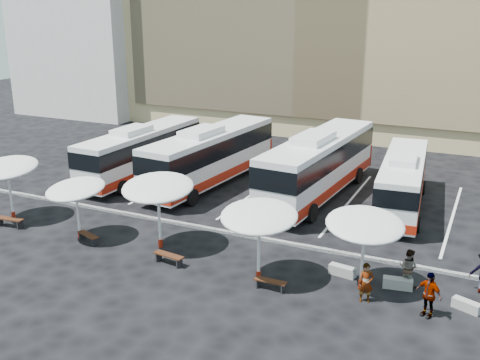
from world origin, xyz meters
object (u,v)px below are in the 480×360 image
at_px(bus_3, 403,180).
at_px(bus_2, 319,163).
at_px(conc_bench_0, 342,271).
at_px(sunshade_4, 365,225).
at_px(conc_bench_2, 466,305).
at_px(passenger_2, 429,294).
at_px(bus_1, 211,154).
at_px(sunshade_0, 7,168).
at_px(wood_bench_1, 88,236).
at_px(bus_0, 142,150).
at_px(wood_bench_0, 10,220).
at_px(sunshade_3, 259,216).
at_px(passenger_0, 366,283).
at_px(wood_bench_3, 270,282).
at_px(wood_bench_2, 169,257).
at_px(sunshade_1, 76,189).
at_px(conc_bench_1, 398,283).
at_px(passenger_1, 408,268).
at_px(sunshade_2, 158,188).

bearing_deg(bus_3, bus_2, 174.38).
distance_m(bus_2, conc_bench_0, 11.10).
xyz_separation_m(sunshade_4, conc_bench_2, (4.23, -0.06, -2.69)).
bearing_deg(passenger_2, conc_bench_0, 179.71).
bearing_deg(bus_1, sunshade_4, -33.94).
height_order(sunshade_0, wood_bench_1, sunshade_0).
bearing_deg(bus_1, bus_0, -169.05).
bearing_deg(wood_bench_0, passenger_2, 0.27).
relative_size(sunshade_3, conc_bench_2, 3.56).
height_order(bus_2, wood_bench_1, bus_2).
relative_size(passenger_0, passenger_2, 0.90).
bearing_deg(wood_bench_3, wood_bench_2, 176.85).
distance_m(sunshade_1, wood_bench_3, 11.31).
height_order(bus_2, sunshade_1, bus_2).
bearing_deg(conc_bench_1, bus_3, 99.16).
xyz_separation_m(wood_bench_3, conc_bench_1, (4.87, 2.41, -0.10)).
distance_m(conc_bench_1, conc_bench_2, 2.87).
relative_size(sunshade_4, wood_bench_2, 2.72).
height_order(bus_0, wood_bench_3, bus_0).
bearing_deg(bus_1, sunshade_3, -48.63).
height_order(sunshade_4, conc_bench_1, sunshade_4).
bearing_deg(sunshade_0, sunshade_4, 0.64).
relative_size(wood_bench_1, passenger_1, 0.89).
xyz_separation_m(bus_1, conc_bench_0, (11.58, -9.40, -1.82)).
distance_m(bus_1, passenger_1, 17.09).
bearing_deg(wood_bench_0, wood_bench_2, -1.30).
bearing_deg(passenger_2, passenger_0, -155.99).
distance_m(bus_1, wood_bench_1, 11.48).
relative_size(wood_bench_3, conc_bench_0, 1.18).
distance_m(wood_bench_2, passenger_1, 10.73).
bearing_deg(bus_1, sunshade_0, -119.58).
bearing_deg(conc_bench_0, sunshade_1, -173.02).
height_order(wood_bench_2, conc_bench_1, wood_bench_2).
bearing_deg(passenger_0, sunshade_3, 160.61).
xyz_separation_m(sunshade_3, conc_bench_1, (5.70, 1.75, -2.73)).
height_order(sunshade_2, conc_bench_2, sunshade_2).
xyz_separation_m(bus_3, wood_bench_1, (-13.47, -11.93, -1.40)).
bearing_deg(sunshade_2, conc_bench_1, 3.19).
bearing_deg(passenger_1, passenger_0, 73.83).
bearing_deg(bus_2, wood_bench_3, -77.18).
relative_size(wood_bench_1, wood_bench_2, 0.94).
relative_size(sunshade_1, wood_bench_2, 2.27).
xyz_separation_m(wood_bench_2, passenger_1, (10.42, 2.50, 0.48)).
relative_size(bus_2, sunshade_4, 3.07).
relative_size(sunshade_2, conc_bench_1, 3.49).
bearing_deg(bus_3, bus_0, 178.33).
relative_size(sunshade_1, wood_bench_3, 2.58).
xyz_separation_m(sunshade_2, passenger_0, (10.51, -1.04, -2.27)).
height_order(wood_bench_0, conc_bench_0, wood_bench_0).
bearing_deg(sunshade_3, bus_2, 95.09).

